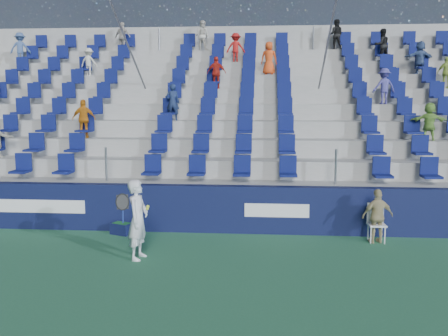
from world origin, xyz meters
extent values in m
plane|color=#2E6D48|center=(0.00, 0.00, 0.00)|extent=(70.00, 70.00, 0.00)
cube|color=#10163D|center=(0.00, 3.15, 0.60)|extent=(24.00, 0.30, 1.20)
cube|color=white|center=(-5.00, 2.99, 0.62)|extent=(3.20, 0.02, 0.34)
cube|color=white|center=(1.50, 2.99, 0.62)|extent=(1.60, 0.02, 0.34)
cube|color=#A8A8A2|center=(0.00, 3.72, 0.60)|extent=(24.00, 0.85, 1.20)
cube|color=#A8A8A2|center=(0.00, 4.57, 0.85)|extent=(24.00, 0.85, 1.70)
cube|color=#A8A8A2|center=(0.00, 5.42, 1.10)|extent=(24.00, 0.85, 2.20)
cube|color=#A8A8A2|center=(0.00, 6.28, 1.35)|extent=(24.00, 0.85, 2.70)
cube|color=#A8A8A2|center=(0.00, 7.12, 1.60)|extent=(24.00, 0.85, 3.20)
cube|color=#A8A8A2|center=(0.00, 7.97, 1.85)|extent=(24.00, 0.85, 3.70)
cube|color=#A8A8A2|center=(0.00, 8.82, 2.10)|extent=(24.00, 0.85, 4.20)
cube|color=#A8A8A2|center=(0.00, 9.68, 2.35)|extent=(24.00, 0.85, 4.70)
cube|color=#A8A8A2|center=(0.00, 10.52, 2.60)|extent=(24.00, 0.85, 5.20)
cube|color=#A8A8A2|center=(0.00, 11.20, 3.10)|extent=(24.00, 0.50, 6.20)
cube|color=#0E1655|center=(0.00, 3.72, 1.55)|extent=(16.05, 0.50, 0.70)
cube|color=#0E1655|center=(0.00, 4.57, 2.05)|extent=(16.05, 0.50, 0.70)
cube|color=#0E1655|center=(0.00, 5.42, 2.55)|extent=(16.05, 0.50, 0.70)
cube|color=#0E1655|center=(0.00, 6.28, 3.05)|extent=(16.05, 0.50, 0.70)
cube|color=#0E1655|center=(0.00, 7.12, 3.55)|extent=(16.05, 0.50, 0.70)
cube|color=#0E1655|center=(0.00, 7.97, 4.05)|extent=(16.05, 0.50, 0.70)
cube|color=#0E1655|center=(0.00, 8.82, 4.55)|extent=(16.05, 0.50, 0.70)
cube|color=#0E1655|center=(0.00, 9.68, 5.05)|extent=(16.05, 0.50, 0.70)
cube|color=#0E1655|center=(0.00, 10.52, 5.55)|extent=(16.05, 0.50, 0.70)
cylinder|color=gray|center=(-3.00, 7.12, 4.35)|extent=(0.06, 7.68, 4.55)
cylinder|color=gray|center=(3.00, 7.12, 4.35)|extent=(0.06, 7.68, 4.55)
imported|color=red|center=(-0.47, 7.92, 4.24)|extent=(0.67, 0.37, 1.09)
imported|color=black|center=(3.83, 10.47, 5.77)|extent=(0.62, 0.51, 1.14)
imported|color=beige|center=(-1.27, 10.47, 5.78)|extent=(0.65, 0.57, 1.16)
imported|color=#79AE45|center=(5.82, 5.38, 2.74)|extent=(1.02, 0.41, 1.07)
imported|color=orange|center=(-4.22, 5.38, 2.78)|extent=(0.73, 0.45, 1.15)
imported|color=#B7B0A5|center=(-4.41, 10.47, 5.77)|extent=(0.72, 0.47, 1.14)
imported|color=#434190|center=(4.92, 7.08, 3.76)|extent=(0.80, 0.56, 1.12)
imported|color=silver|center=(-5.20, 8.77, 4.69)|extent=(0.69, 0.48, 0.98)
imported|color=#E24A1A|center=(1.30, 8.77, 4.78)|extent=(0.57, 0.38, 1.16)
imported|color=#172445|center=(-1.68, 6.23, 3.26)|extent=(0.45, 0.34, 1.13)
imported|color=#B21A17|center=(0.08, 9.62, 5.24)|extent=(0.72, 0.46, 1.07)
imported|color=#A7C34E|center=(7.11, 7.92, 4.22)|extent=(0.63, 0.31, 1.03)
imported|color=#3E5889|center=(-8.18, 9.62, 5.29)|extent=(0.84, 0.60, 1.17)
imported|color=#3B5282|center=(6.48, 8.77, 4.77)|extent=(1.10, 0.63, 1.13)
imported|color=black|center=(5.37, 9.62, 5.28)|extent=(0.67, 0.58, 1.17)
imported|color=silver|center=(-1.46, 0.87, 0.85)|extent=(0.49, 0.67, 1.70)
cylinder|color=navy|center=(-1.71, 0.62, 0.98)|extent=(0.03, 0.03, 0.28)
torus|color=black|center=(-1.71, 0.62, 1.28)|extent=(0.30, 0.17, 0.28)
plane|color=#262626|center=(-1.71, 0.62, 1.28)|extent=(0.30, 0.16, 0.29)
sphere|color=#BED531|center=(-1.21, 0.67, 1.14)|extent=(0.07, 0.07, 0.07)
sphere|color=#BED531|center=(-1.21, 0.73, 1.17)|extent=(0.07, 0.07, 0.07)
cube|color=white|center=(3.85, 2.55, 0.42)|extent=(0.42, 0.42, 0.04)
cube|color=white|center=(3.85, 2.74, 0.66)|extent=(0.40, 0.06, 0.49)
cylinder|color=white|center=(3.69, 2.39, 0.20)|extent=(0.03, 0.03, 0.40)
cylinder|color=white|center=(4.01, 2.39, 0.20)|extent=(0.03, 0.03, 0.40)
cylinder|color=white|center=(3.69, 2.71, 0.20)|extent=(0.03, 0.03, 0.40)
cylinder|color=white|center=(4.01, 2.71, 0.20)|extent=(0.03, 0.03, 0.40)
imported|color=tan|center=(3.85, 2.50, 0.64)|extent=(0.80, 0.46, 1.28)
cube|color=#11163E|center=(-2.38, 2.75, 0.14)|extent=(0.60, 0.50, 0.28)
cube|color=#1E662D|center=(-2.38, 2.75, 0.20)|extent=(0.48, 0.38, 0.17)
camera|label=1|loc=(1.17, -9.19, 3.38)|focal=40.00mm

